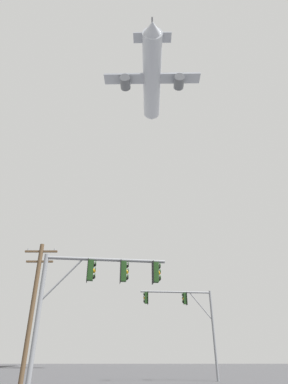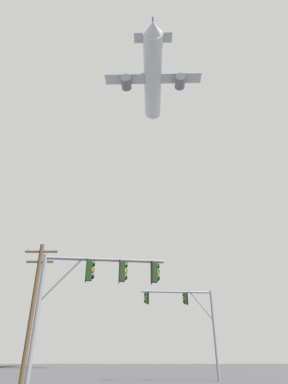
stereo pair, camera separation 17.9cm
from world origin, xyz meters
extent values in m
cylinder|color=slate|center=(-5.49, 7.76, 2.95)|extent=(0.20, 0.20, 5.89)
cylinder|color=slate|center=(-2.76, 8.11, 5.74)|extent=(5.48, 0.85, 0.15)
cylinder|color=slate|center=(-4.67, 7.87, 4.79)|extent=(1.71, 0.30, 1.96)
cube|color=#193814|center=(-0.47, 8.40, 5.22)|extent=(0.30, 0.35, 0.90)
cylinder|color=#193814|center=(-0.47, 8.40, 5.73)|extent=(0.05, 0.05, 0.12)
cube|color=black|center=(-0.61, 8.39, 5.22)|extent=(0.08, 0.46, 1.04)
sphere|color=black|center=(-0.32, 8.42, 5.49)|extent=(0.20, 0.20, 0.20)
cylinder|color=#193814|center=(-0.26, 8.43, 5.55)|extent=(0.07, 0.21, 0.21)
sphere|color=orange|center=(-0.32, 8.42, 5.21)|extent=(0.20, 0.20, 0.20)
cylinder|color=#193814|center=(-0.26, 8.43, 5.27)|extent=(0.07, 0.21, 0.21)
sphere|color=black|center=(-0.32, 8.42, 4.93)|extent=(0.20, 0.20, 0.20)
cylinder|color=#193814|center=(-0.26, 8.43, 4.99)|extent=(0.07, 0.21, 0.21)
cube|color=#193814|center=(-1.97, 8.21, 5.22)|extent=(0.30, 0.35, 0.90)
cylinder|color=#193814|center=(-1.97, 8.21, 5.73)|extent=(0.05, 0.05, 0.12)
cube|color=black|center=(-2.11, 8.19, 5.22)|extent=(0.08, 0.46, 1.04)
sphere|color=black|center=(-1.83, 8.23, 5.49)|extent=(0.20, 0.20, 0.20)
cylinder|color=#193814|center=(-1.76, 8.24, 5.55)|extent=(0.07, 0.21, 0.21)
sphere|color=orange|center=(-1.83, 8.23, 5.21)|extent=(0.20, 0.20, 0.20)
cylinder|color=#193814|center=(-1.76, 8.24, 5.27)|extent=(0.07, 0.21, 0.21)
sphere|color=black|center=(-1.83, 8.23, 4.93)|extent=(0.20, 0.20, 0.20)
cylinder|color=#193814|center=(-1.76, 8.24, 4.99)|extent=(0.07, 0.21, 0.21)
cube|color=#193814|center=(-3.47, 8.02, 5.22)|extent=(0.30, 0.35, 0.90)
cylinder|color=#193814|center=(-3.47, 8.02, 5.73)|extent=(0.05, 0.05, 0.12)
cube|color=black|center=(-3.61, 8.00, 5.22)|extent=(0.08, 0.46, 1.04)
sphere|color=black|center=(-3.33, 8.04, 5.49)|extent=(0.20, 0.20, 0.20)
cylinder|color=#193814|center=(-3.26, 8.05, 5.55)|extent=(0.07, 0.21, 0.21)
sphere|color=orange|center=(-3.33, 8.04, 5.21)|extent=(0.20, 0.20, 0.20)
cylinder|color=#193814|center=(-3.26, 8.05, 5.27)|extent=(0.07, 0.21, 0.21)
sphere|color=black|center=(-3.33, 8.04, 4.93)|extent=(0.20, 0.20, 0.20)
cylinder|color=#193814|center=(-3.26, 8.05, 4.99)|extent=(0.07, 0.21, 0.21)
cylinder|color=slate|center=(4.83, 21.75, 3.38)|extent=(0.20, 0.20, 6.76)
cylinder|color=slate|center=(1.81, 21.48, 6.61)|extent=(6.05, 0.70, 0.15)
cylinder|color=slate|center=(3.93, 21.67, 5.50)|extent=(1.88, 0.25, 2.27)
cube|color=#193814|center=(-0.72, 21.25, 6.09)|extent=(0.29, 0.34, 0.90)
cylinder|color=#193814|center=(-0.72, 21.25, 6.60)|extent=(0.05, 0.05, 0.12)
cube|color=black|center=(-0.58, 21.26, 6.09)|extent=(0.07, 0.46, 1.04)
sphere|color=black|center=(-0.86, 21.24, 6.36)|extent=(0.20, 0.20, 0.20)
cylinder|color=#193814|center=(-0.93, 21.23, 6.42)|extent=(0.06, 0.21, 0.21)
sphere|color=orange|center=(-0.86, 21.24, 6.08)|extent=(0.20, 0.20, 0.20)
cylinder|color=#193814|center=(-0.93, 21.23, 6.14)|extent=(0.06, 0.21, 0.21)
sphere|color=black|center=(-0.86, 21.24, 5.80)|extent=(0.20, 0.20, 0.20)
cylinder|color=#193814|center=(-0.93, 21.23, 5.86)|extent=(0.06, 0.21, 0.21)
cube|color=#193814|center=(2.60, 21.55, 6.09)|extent=(0.29, 0.34, 0.90)
cylinder|color=#193814|center=(2.60, 21.55, 6.60)|extent=(0.05, 0.05, 0.12)
cube|color=black|center=(2.74, 21.56, 6.09)|extent=(0.07, 0.46, 1.04)
sphere|color=black|center=(2.45, 21.54, 6.36)|extent=(0.20, 0.20, 0.20)
cylinder|color=#193814|center=(2.39, 21.53, 6.42)|extent=(0.06, 0.21, 0.21)
sphere|color=orange|center=(2.45, 21.54, 6.08)|extent=(0.20, 0.20, 0.20)
cylinder|color=#193814|center=(2.39, 21.53, 6.14)|extent=(0.06, 0.21, 0.21)
sphere|color=black|center=(2.45, 21.54, 5.80)|extent=(0.20, 0.20, 0.20)
cylinder|color=#193814|center=(2.39, 21.53, 5.86)|extent=(0.06, 0.21, 0.21)
cylinder|color=brown|center=(-8.01, 14.54, 4.29)|extent=(0.28, 0.28, 8.58)
cube|color=brown|center=(-8.01, 14.54, 8.08)|extent=(2.20, 0.12, 0.12)
cube|color=brown|center=(-8.01, 14.54, 7.38)|extent=(1.80, 0.12, 0.12)
cylinder|color=gray|center=(-8.91, 14.54, 8.20)|extent=(0.10, 0.10, 0.18)
cylinder|color=gray|center=(-7.11, 14.54, 8.20)|extent=(0.10, 0.10, 0.18)
cylinder|color=#B7BCC6|center=(0.83, 38.36, 50.76)|extent=(4.01, 20.00, 3.54)
cone|color=#B7BCC6|center=(1.08, 49.43, 50.76)|extent=(3.42, 2.51, 3.36)
cone|color=#B7BCC6|center=(0.57, 27.41, 50.76)|extent=(3.06, 2.28, 3.01)
cube|color=#A8ADB7|center=(0.81, 37.81, 50.23)|extent=(18.87, 2.87, 0.40)
cylinder|color=#595B60|center=(-4.45, 37.93, 49.17)|extent=(2.05, 2.70, 1.99)
cylinder|color=#595B60|center=(6.08, 37.69, 49.17)|extent=(2.05, 2.70, 1.99)
cube|color=#333338|center=(0.62, 29.73, 52.75)|extent=(0.34, 3.10, 4.21)
cube|color=#A8ADB7|center=(0.62, 29.51, 51.09)|extent=(6.69, 2.15, 0.22)
camera|label=1|loc=(-1.14, -6.34, 1.76)|focal=29.27mm
camera|label=2|loc=(-0.96, -6.35, 1.76)|focal=29.27mm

